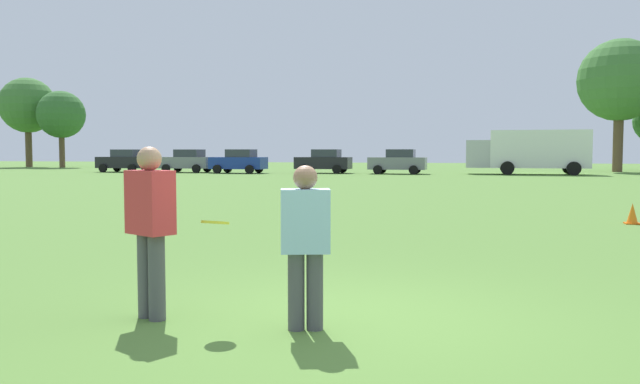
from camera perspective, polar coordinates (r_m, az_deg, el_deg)
ground_plane at (r=6.42m, az=2.94°, el=-11.29°), size 175.40×175.40×0.00m
player_thrower at (r=6.45m, az=-15.01°, el=-2.65°), size 0.55×0.47×1.71m
player_defender at (r=5.86m, az=-1.32°, el=-4.17°), size 0.50×0.37×1.53m
frisbee at (r=6.12m, az=-9.42°, el=-2.72°), size 0.27×0.27×0.07m
traffic_cone at (r=16.13m, az=26.29°, el=-1.79°), size 0.32×0.32×0.48m
parked_car_near_left at (r=53.49m, az=-17.15°, el=2.71°), size 4.25×2.31×1.82m
parked_car_mid_left at (r=51.40m, az=-11.84°, el=2.77°), size 4.25×2.31×1.82m
parked_car_center at (r=48.80m, az=-7.31°, el=2.77°), size 4.25×2.31×1.82m
parked_car_mid_right at (r=48.57m, az=0.36°, el=2.80°), size 4.25×2.31×1.82m
parked_car_near_right at (r=47.24m, az=7.04°, el=2.75°), size 4.25×2.31×1.82m
box_truck at (r=48.32m, az=18.36°, el=3.59°), size 8.57×3.18×3.18m
tree_west_oak at (r=75.10m, az=-24.82°, el=7.06°), size 5.86×5.86×9.53m
tree_west_maple at (r=71.33m, az=-22.27°, el=6.44°), size 4.88×4.88×7.93m
tree_center_elm at (r=57.21m, az=25.36°, el=9.05°), size 6.60×6.60×10.72m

